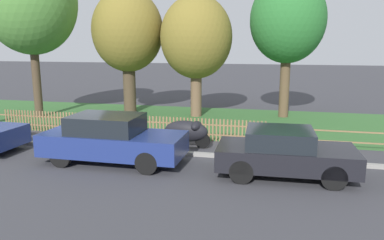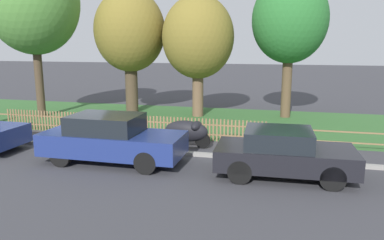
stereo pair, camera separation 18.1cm
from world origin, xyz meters
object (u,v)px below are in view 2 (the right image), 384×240
Objects in this scene: tree_far_left at (290,21)px; tree_mid_park at (198,38)px; tree_nearest_kerb at (33,2)px; parked_car_black_saloon at (111,139)px; parked_car_navy_estate at (283,153)px; covered_motorcycle at (187,131)px; tree_behind_motorcycle at (130,32)px.

tree_mid_park is at bearing -169.50° from tree_far_left.
tree_nearest_kerb is 1.19× the size of tree_far_left.
tree_nearest_kerb is (-6.99, 6.19, 4.99)m from parked_car_black_saloon.
parked_car_navy_estate is 2.17× the size of covered_motorcycle.
parked_car_black_saloon is at bearing -71.24° from tree_behind_motorcycle.
tree_far_left is (8.27, 0.60, 0.51)m from tree_behind_motorcycle.
tree_far_left reaches higher than parked_car_navy_estate.
covered_motorcycle is at bearing 50.94° from parked_car_black_saloon.
tree_behind_motorcycle is (-2.90, 8.53, 3.58)m from parked_car_black_saloon.
parked_car_black_saloon is 0.73× the size of tree_mid_park.
covered_motorcycle is at bearing -117.02° from tree_far_left.
tree_far_left reaches higher than covered_motorcycle.
parked_car_navy_estate is 14.70m from tree_nearest_kerb.
tree_far_left reaches higher than parked_car_black_saloon.
covered_motorcycle is at bearing 143.21° from parked_car_navy_estate.
tree_mid_park is (3.80, -0.23, -0.33)m from tree_behind_motorcycle.
tree_behind_motorcycle is 3.82m from tree_mid_park.
tree_nearest_kerb reaches higher than parked_car_navy_estate.
parked_car_navy_estate is at bearing -62.16° from tree_mid_park.
tree_behind_motorcycle is 1.07× the size of tree_mid_park.
parked_car_navy_estate is 0.59× the size of tree_behind_motorcycle.
parked_car_navy_estate is 10.10m from tree_far_left.
parked_car_black_saloon is 3.00m from covered_motorcycle.
tree_nearest_kerb is (-8.88, 3.88, 5.16)m from covered_motorcycle.
tree_behind_motorcycle is 8.31m from tree_far_left.
tree_mid_park is at bearing 115.83° from parked_car_navy_estate.
parked_car_black_saloon is 11.36m from tree_far_left.
covered_motorcycle is 0.22× the size of tree_nearest_kerb.
tree_mid_park reaches higher than parked_car_black_saloon.
parked_car_navy_estate reaches higher than covered_motorcycle.
tree_nearest_kerb is at bearing 138.73° from parked_car_black_saloon.
tree_mid_park is at bearing -3.40° from tree_behind_motorcycle.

